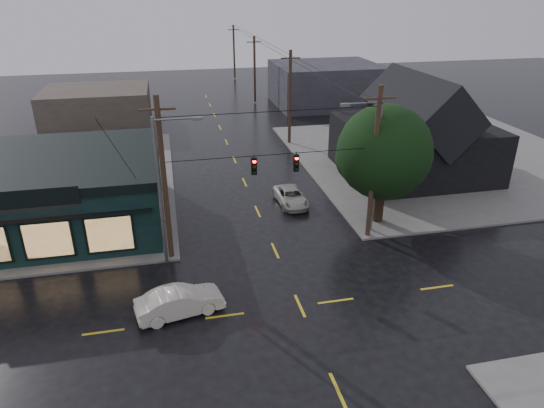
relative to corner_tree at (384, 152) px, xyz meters
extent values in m
plane|color=black|center=(-8.05, -8.40, -5.26)|extent=(160.00, 160.00, 0.00)
cube|color=#605F5A|center=(11.95, 11.60, -5.18)|extent=(28.00, 28.00, 0.15)
cube|color=black|center=(-23.05, 4.60, -3.01)|extent=(16.00, 12.00, 4.20)
cube|color=black|center=(-23.05, 4.60, -0.61)|extent=(16.30, 12.30, 0.60)
cube|color=#FF1E14|center=(-23.05, -1.51, -0.66)|extent=(7.00, 0.16, 0.90)
cube|color=black|center=(6.95, 8.60, -2.86)|extent=(12.00, 11.00, 4.50)
cylinder|color=black|center=(0.00, 0.00, -3.27)|extent=(0.70, 0.70, 3.68)
sphere|color=black|center=(0.00, 0.00, 0.02)|extent=(6.45, 6.45, 6.45)
cylinder|color=black|center=(-8.05, -1.90, 1.04)|extent=(13.00, 0.04, 0.04)
cube|color=#40342E|center=(-22.05, 31.60, -3.06)|extent=(12.00, 10.00, 4.40)
cube|color=#29292E|center=(7.95, 36.60, -2.46)|extent=(14.00, 12.00, 5.60)
imported|color=beige|center=(-14.25, -7.71, -4.52)|extent=(4.69, 2.46, 1.47)
imported|color=#ACA99F|center=(-5.27, 4.39, -4.65)|extent=(2.18, 4.43, 1.21)
camera|label=1|loc=(-14.02, -28.75, 10.31)|focal=32.00mm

